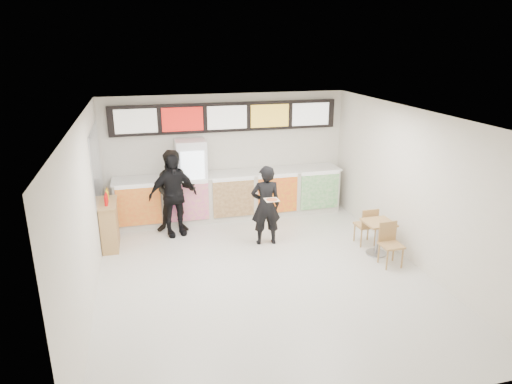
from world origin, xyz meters
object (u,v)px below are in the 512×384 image
object	(u,v)px
drinks_fridge	(192,181)
customer_main	(266,205)
condiment_ledge	(109,224)
cafe_table	(378,232)
service_counter	(231,195)
customer_mid	(173,195)
customer_left	(175,192)

from	to	relation	value
drinks_fridge	customer_main	world-z (taller)	drinks_fridge
drinks_fridge	condiment_ledge	world-z (taller)	drinks_fridge
drinks_fridge	cafe_table	bearing A→B (deg)	-39.24
service_counter	cafe_table	xyz separation A→B (m)	(2.50, -2.79, -0.08)
service_counter	customer_main	world-z (taller)	customer_main
customer_main	customer_mid	world-z (taller)	customer_mid
customer_mid	cafe_table	distance (m)	4.47
customer_left	customer_mid	xyz separation A→B (m)	(-0.07, -0.20, -0.02)
condiment_ledge	service_counter	bearing A→B (deg)	20.95
service_counter	condiment_ledge	distance (m)	3.02
drinks_fridge	condiment_ledge	size ratio (longest dim) A/B	1.65
service_counter	customer_main	bearing A→B (deg)	-76.12
service_counter	customer_main	distance (m)	1.78
cafe_table	condiment_ledge	size ratio (longest dim) A/B	1.20
customer_left	customer_mid	world-z (taller)	customer_left
drinks_fridge	customer_mid	xyz separation A→B (m)	(-0.51, -0.76, -0.07)
condiment_ledge	customer_main	bearing A→B (deg)	-10.97
drinks_fridge	customer_mid	world-z (taller)	drinks_fridge
customer_left	cafe_table	bearing A→B (deg)	-23.32
customer_main	condiment_ledge	bearing A→B (deg)	-6.54
drinks_fridge	customer_left	xyz separation A→B (m)	(-0.44, -0.56, -0.05)
cafe_table	drinks_fridge	bearing A→B (deg)	140.03
customer_mid	condiment_ledge	distance (m)	1.47
customer_main	condiment_ledge	world-z (taller)	customer_main
service_counter	customer_mid	xyz separation A→B (m)	(-1.45, -0.74, 0.36)
service_counter	drinks_fridge	xyz separation A→B (m)	(-0.93, 0.02, 0.43)
service_counter	condiment_ledge	bearing A→B (deg)	-159.05
customer_mid	cafe_table	size ratio (longest dim) A/B	1.29
customer_left	customer_mid	distance (m)	0.21
service_counter	drinks_fridge	distance (m)	1.03
customer_mid	service_counter	bearing A→B (deg)	12.94
customer_main	customer_mid	bearing A→B (deg)	-22.85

